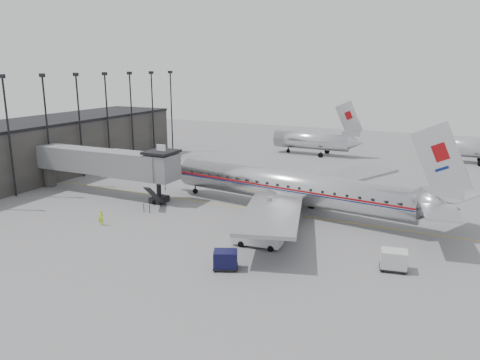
% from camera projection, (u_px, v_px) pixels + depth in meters
% --- Properties ---
extents(ground, '(160.00, 160.00, 0.00)m').
position_uv_depth(ground, '(212.00, 222.00, 50.09)').
color(ground, slate).
rests_on(ground, ground).
extents(terminal, '(12.00, 46.00, 8.00)m').
position_uv_depth(terminal, '(50.00, 147.00, 72.15)').
color(terminal, '#363331').
rests_on(terminal, ground).
extents(apron_line, '(60.00, 0.15, 0.01)m').
position_uv_depth(apron_line, '(260.00, 210.00, 54.08)').
color(apron_line, gold).
rests_on(apron_line, ground).
extents(jet_bridge, '(21.00, 6.20, 7.10)m').
position_uv_depth(jet_bridge, '(110.00, 163.00, 59.29)').
color(jet_bridge, slate).
rests_on(jet_bridge, ground).
extents(floodlight_masts, '(0.90, 42.25, 15.25)m').
position_uv_depth(floodlight_masts, '(94.00, 119.00, 71.01)').
color(floodlight_masts, black).
rests_on(floodlight_masts, ground).
extents(distant_aircraft_near, '(16.39, 3.20, 10.26)m').
position_uv_depth(distant_aircraft_near, '(312.00, 140.00, 86.96)').
color(distant_aircraft_near, silver).
rests_on(distant_aircraft_near, ground).
extents(distant_aircraft_mid, '(16.39, 3.20, 10.26)m').
position_uv_depth(distant_aircraft_mid, '(467.00, 147.00, 79.55)').
color(distant_aircraft_mid, silver).
rests_on(distant_aircraft_mid, ground).
extents(airliner, '(36.11, 33.26, 11.45)m').
position_uv_depth(airliner, '(293.00, 188.00, 52.68)').
color(airliner, silver).
rests_on(airliner, ground).
extents(service_van, '(4.70, 2.11, 2.15)m').
position_uv_depth(service_van, '(258.00, 235.00, 43.05)').
color(service_van, silver).
rests_on(service_van, ground).
extents(baggage_cart_navy, '(2.46, 2.22, 1.58)m').
position_uv_depth(baggage_cart_navy, '(225.00, 259.00, 38.26)').
color(baggage_cart_navy, '#0D0D34').
rests_on(baggage_cart_navy, ground).
extents(baggage_cart_white, '(2.41, 1.99, 1.69)m').
position_uv_depth(baggage_cart_white, '(394.00, 260.00, 38.05)').
color(baggage_cart_white, silver).
rests_on(baggage_cart_white, ground).
extents(ramp_worker, '(0.67, 0.54, 1.59)m').
position_uv_depth(ramp_worker, '(101.00, 218.00, 48.79)').
color(ramp_worker, '#C6F11C').
rests_on(ramp_worker, ground).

